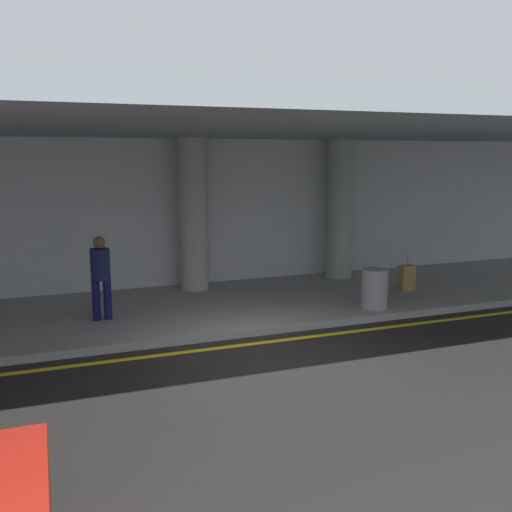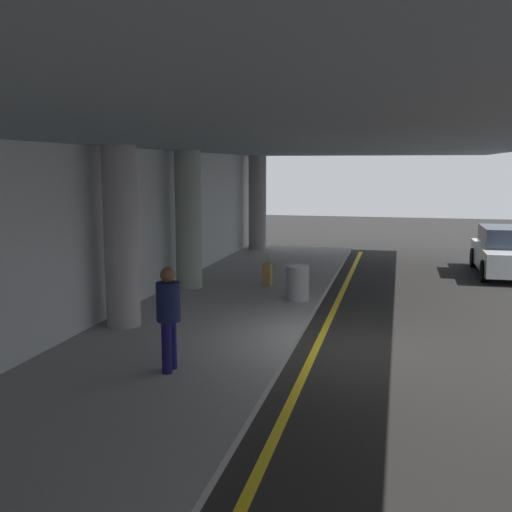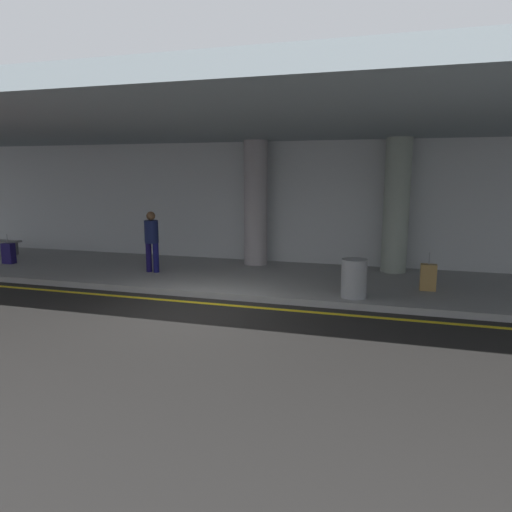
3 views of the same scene
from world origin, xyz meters
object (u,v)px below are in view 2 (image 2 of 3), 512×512
Objects in this scene: traveler_with_luggage at (168,312)px; suitcase_upright_primary at (267,274)px; support_column_far_left at (121,237)px; car_white at (508,252)px; support_column_left_mid at (188,220)px; trash_bin_steel at (298,283)px; support_column_center at (257,202)px.

suitcase_upright_primary is at bearing 57.55° from traveler_with_luggage.
suitcase_upright_primary is (4.78, -1.98, -1.51)m from support_column_far_left.
suitcase_upright_primary is at bearing 119.81° from car_white.
support_column_left_mid is at bearing 135.70° from suitcase_upright_primary.
support_column_center is at bearing 19.24° from trash_bin_steel.
support_column_left_mid is 1.00× the size of support_column_center.
traveler_with_luggage is at bearing 168.43° from trash_bin_steel.
car_white is at bearing -34.58° from suitcase_upright_primary.
car_white reaches higher than suitcase_upright_primary.
support_column_far_left is 4.63m from trash_bin_steel.
car_white is (4.91, -8.80, -1.26)m from support_column_left_mid.
suitcase_upright_primary is at bearing -68.52° from support_column_left_mid.
support_column_left_mid is at bearing 74.71° from traveler_with_luggage.
traveler_with_luggage is 1.98× the size of trash_bin_steel.
car_white is (8.91, -8.80, -1.26)m from support_column_far_left.
trash_bin_steel is at bearing -105.21° from support_column_left_mid.
support_column_center is (12.00, 0.00, 0.00)m from support_column_far_left.
trash_bin_steel is at bearing -44.30° from support_column_far_left.
support_column_left_mid is at bearing 0.00° from support_column_far_left.
support_column_far_left is at bearing 96.74° from traveler_with_luggage.
trash_bin_steel is at bearing -160.76° from support_column_center.
trash_bin_steel is (-5.75, 5.72, -0.14)m from car_white.
trash_bin_steel is (-8.84, -3.08, -1.40)m from support_column_center.
traveler_with_luggage is (-11.32, 6.86, 0.40)m from car_white.
support_column_center reaches higher than trash_bin_steel.
traveler_with_luggage reaches higher than suitcase_upright_primary.
support_column_left_mid is (4.00, 0.00, 0.00)m from support_column_far_left.
car_white is at bearing -109.35° from support_column_center.
support_column_center reaches higher than suitcase_upright_primary.
suitcase_upright_primary is at bearing -164.67° from support_column_center.
car_white is 7.98m from suitcase_upright_primary.
support_column_far_left is at bearing 135.70° from trash_bin_steel.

